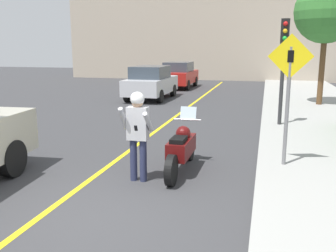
# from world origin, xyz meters

# --- Properties ---
(ground_plane) EXTENTS (80.00, 80.00, 0.00)m
(ground_plane) POSITION_xyz_m (0.00, 0.00, 0.00)
(ground_plane) COLOR #38383A
(road_center_line) EXTENTS (0.12, 36.00, 0.01)m
(road_center_line) POSITION_xyz_m (-0.60, 6.00, 0.00)
(road_center_line) COLOR yellow
(road_center_line) RESTS_ON ground
(building_backdrop) EXTENTS (28.00, 1.20, 6.58)m
(building_backdrop) POSITION_xyz_m (0.00, 26.00, 3.29)
(building_backdrop) COLOR #B2A38E
(building_backdrop) RESTS_ON ground
(motorcycle) EXTENTS (0.62, 2.35, 1.29)m
(motorcycle) POSITION_xyz_m (1.04, 2.57, 0.50)
(motorcycle) COLOR black
(motorcycle) RESTS_ON ground
(person_biker) EXTENTS (0.59, 0.48, 1.77)m
(person_biker) POSITION_xyz_m (0.35, 1.78, 1.09)
(person_biker) COLOR #282D4C
(person_biker) RESTS_ON ground
(crossing_sign) EXTENTS (0.91, 0.08, 2.74)m
(crossing_sign) POSITION_xyz_m (3.15, 3.20, 1.78)
(crossing_sign) COLOR slate
(crossing_sign) RESTS_ON sidewalk_curb
(traffic_light) EXTENTS (0.26, 0.30, 3.34)m
(traffic_light) POSITION_xyz_m (3.18, 7.63, 2.47)
(traffic_light) COLOR #2D2D30
(traffic_light) RESTS_ON sidewalk_curb
(street_tree) EXTENTS (2.67, 2.67, 5.29)m
(street_tree) POSITION_xyz_m (5.00, 12.70, 4.06)
(street_tree) COLOR brown
(street_tree) RESTS_ON sidewalk_curb
(parked_car_silver) EXTENTS (1.88, 4.20, 1.68)m
(parked_car_silver) POSITION_xyz_m (-3.00, 13.39, 0.86)
(parked_car_silver) COLOR black
(parked_car_silver) RESTS_ON ground
(parked_car_red) EXTENTS (1.88, 4.20, 1.68)m
(parked_car_red) POSITION_xyz_m (-2.85, 19.06, 0.86)
(parked_car_red) COLOR black
(parked_car_red) RESTS_ON ground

